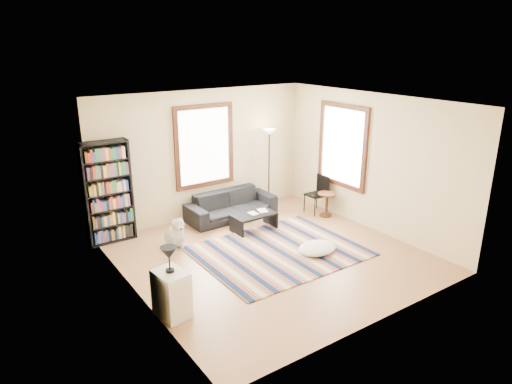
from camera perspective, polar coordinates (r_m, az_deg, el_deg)
floor at (r=8.49m, az=1.93°, el=-8.27°), size 5.00×5.00×0.10m
ceiling at (r=7.64m, az=2.17°, el=11.55°), size 5.00×5.00×0.10m
wall_back at (r=10.03m, az=-6.66°, el=4.69°), size 5.00×0.10×2.80m
wall_front at (r=6.21m, az=16.19°, el=-4.74°), size 5.00×0.10×2.80m
wall_left at (r=6.82m, az=-15.49°, el=-2.55°), size 0.10×5.00×2.80m
wall_right at (r=9.62m, az=14.38°, el=3.64°), size 0.10×5.00×2.80m
window_back at (r=9.92m, az=-6.48°, el=5.72°), size 1.20×0.06×1.60m
window_right at (r=10.05m, az=10.76°, el=5.68°), size 0.06×1.20×1.60m
rug at (r=8.62m, az=2.86°, el=-7.39°), size 2.94×2.35×0.02m
sofa at (r=10.12m, az=-3.11°, el=-1.62°), size 0.83×2.04×0.59m
bookshelf at (r=9.15m, az=-18.04°, el=-0.07°), size 0.90×0.30×2.00m
coffee_table at (r=9.49m, az=-0.27°, el=-3.75°), size 0.95×0.59×0.36m
book_a at (r=9.37m, az=-0.78°, el=-2.80°), size 0.16×0.22×0.02m
book_b at (r=9.54m, az=0.30°, el=-2.41°), size 0.25×0.29×0.02m
floor_cushion at (r=8.61m, az=7.66°, el=-6.96°), size 0.82×0.64×0.19m
floor_lamp at (r=10.59m, az=1.63°, el=2.91°), size 0.36×0.36×1.86m
side_table at (r=10.32m, az=8.77°, el=-1.56°), size 0.51×0.51×0.54m
folding_chair at (r=10.44m, az=7.53°, el=-0.35°), size 0.42×0.40×0.86m
white_cabinet at (r=6.73m, az=-10.51°, el=-12.41°), size 0.45×0.55×0.70m
table_lamp at (r=6.47m, az=-10.79°, el=-8.30°), size 0.29×0.29×0.38m
dog at (r=8.86m, az=-10.17°, el=-4.81°), size 0.48×0.65×0.62m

